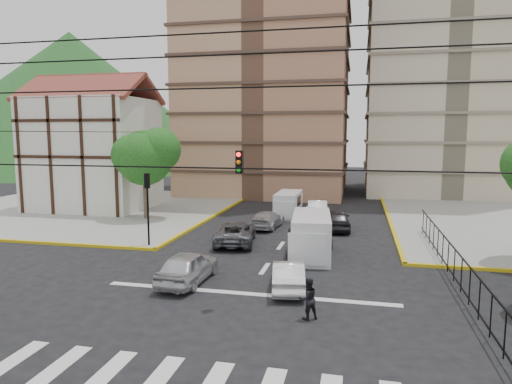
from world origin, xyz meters
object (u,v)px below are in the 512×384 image
(car_white_front_right, at_px, (288,275))
(pedestrian_crosswalk, at_px, (308,299))
(van_right_lane, at_px, (311,237))
(car_silver_front_left, at_px, (188,267))
(van_left_lane, at_px, (288,205))
(traffic_light_nw, at_px, (148,197))

(car_white_front_right, relative_size, pedestrian_crosswalk, 2.50)
(van_right_lane, height_order, car_silver_front_left, van_right_lane)
(car_silver_front_left, bearing_deg, pedestrian_crosswalk, 155.03)
(car_silver_front_left, relative_size, car_white_front_right, 1.12)
(van_right_lane, distance_m, car_white_front_right, 5.58)
(van_left_lane, bearing_deg, traffic_light_nw, -118.73)
(van_left_lane, height_order, pedestrian_crosswalk, van_left_lane)
(van_right_lane, height_order, van_left_lane, van_right_lane)
(car_white_front_right, bearing_deg, van_right_lane, -103.51)
(pedestrian_crosswalk, bearing_deg, car_white_front_right, -101.05)
(van_left_lane, height_order, car_white_front_right, van_left_lane)
(car_white_front_right, bearing_deg, traffic_light_nw, -39.84)
(van_left_lane, relative_size, car_white_front_right, 1.17)
(van_left_lane, distance_m, car_white_front_right, 17.81)
(traffic_light_nw, bearing_deg, pedestrian_crosswalk, -39.32)
(van_right_lane, xyz_separation_m, car_silver_front_left, (-5.14, -5.64, -0.41))
(traffic_light_nw, distance_m, car_silver_front_left, 7.79)
(traffic_light_nw, bearing_deg, van_right_lane, -0.41)
(van_left_lane, relative_size, pedestrian_crosswalk, 2.92)
(traffic_light_nw, height_order, van_left_lane, traffic_light_nw)
(van_right_lane, height_order, pedestrian_crosswalk, van_right_lane)
(van_right_lane, bearing_deg, traffic_light_nw, 174.21)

